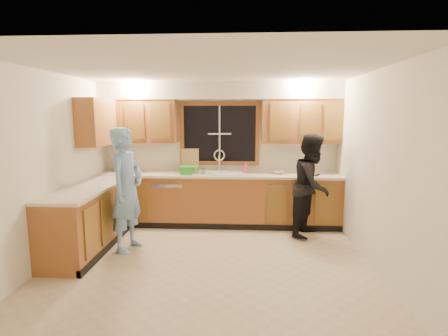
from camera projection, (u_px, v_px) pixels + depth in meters
The scene contains 26 objects.
floor at pixel (210, 261), 4.68m from camera, with size 4.20×4.20×0.00m, color beige.
ceiling at pixel (209, 69), 4.30m from camera, with size 4.20×4.20×0.00m, color white.
wall_back at pixel (220, 153), 6.37m from camera, with size 4.20×4.20×0.00m, color white.
wall_left at pixel (51, 168), 4.61m from camera, with size 3.80×3.80×0.00m, color white.
wall_right at pixel (376, 170), 4.37m from camera, with size 3.80×3.80×0.00m, color white.
base_cabinets_back at pixel (219, 200), 6.19m from camera, with size 4.20×0.60×0.88m, color #A05E2E.
base_cabinets_left at pixel (89, 219), 5.06m from camera, with size 0.60×1.90×0.88m, color #A05E2E.
countertop_back at pixel (218, 175), 6.11m from camera, with size 4.20×0.63×0.04m, color beige.
countertop_left at pixel (88, 188), 4.99m from camera, with size 0.63×1.90×0.04m, color beige.
upper_cabinets_left at pixel (139, 121), 6.20m from camera, with size 1.35×0.33×0.75m, color #A05E2E.
upper_cabinets_right at pixel (301, 121), 6.03m from camera, with size 1.35×0.33×0.75m, color #A05E2E.
upper_cabinets_return at pixel (97, 122), 5.62m from camera, with size 0.33×0.90×0.75m, color #A05E2E.
soffit at pixel (219, 91), 6.03m from camera, with size 4.20×0.35×0.30m, color beige.
window_frame at pixel (220, 134), 6.30m from camera, with size 1.44×0.03×1.14m.
sink at pixel (219, 177), 6.13m from camera, with size 0.86×0.52×0.57m.
dishwasher at pixel (171, 201), 6.23m from camera, with size 0.60×0.56×0.82m, color silver.
stove at pixel (69, 232), 4.50m from camera, with size 0.58×0.75×0.90m, color silver.
man at pixel (127, 190), 4.97m from camera, with size 0.65×0.42×1.77m, color #73A2D9.
woman at pixel (312, 185), 5.58m from camera, with size 0.80×0.62×1.65m, color black.
knife_block at pixel (117, 166), 6.30m from camera, with size 0.11×0.09×0.21m, color olive.
cutting_board at pixel (190, 160), 6.33m from camera, with size 0.31×0.02×0.41m, color tan.
dish_crate at pixel (189, 170), 6.05m from camera, with size 0.30×0.28×0.14m, color green.
soap_bottle at pixel (246, 167), 6.25m from camera, with size 0.08×0.08×0.18m, color #E45689.
bowl at pixel (279, 172), 6.09m from camera, with size 0.20×0.20×0.05m, color silver.
can_left at pixel (196, 172), 5.94m from camera, with size 0.07×0.07×0.13m, color #B8A58E.
can_right at pixel (204, 172), 5.90m from camera, with size 0.06×0.06×0.11m, color #B8A58E.
Camera 1 is at (0.44, -4.42, 1.94)m, focal length 28.00 mm.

